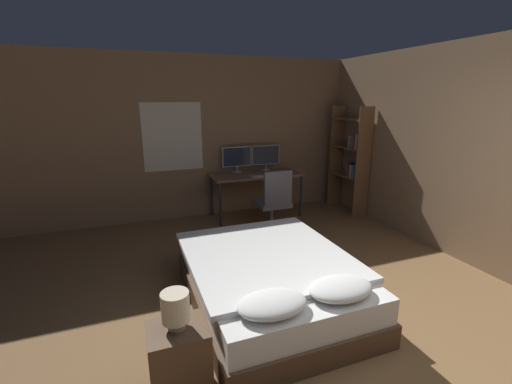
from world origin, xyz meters
TOP-DOWN VIEW (x-y plane):
  - wall_back at (-0.01, 4.42)m, footprint 12.00×0.08m
  - wall_side_right at (2.17, 1.50)m, footprint 0.06×12.00m
  - bed at (-0.52, 1.43)m, footprint 1.54×1.99m
  - nightstand at (-1.53, 0.69)m, footprint 0.41×0.34m
  - bedside_lamp at (-1.53, 0.69)m, footprint 0.19×0.19m
  - desk at (0.32, 4.01)m, footprint 1.56×0.68m
  - monitor_left at (0.05, 4.25)m, footprint 0.52×0.16m
  - monitor_right at (0.59, 4.25)m, footprint 0.52×0.16m
  - keyboard at (0.32, 3.78)m, footprint 0.37×0.13m
  - computer_mouse at (0.59, 3.78)m, footprint 0.07×0.05m
  - office_chair at (0.31, 3.25)m, footprint 0.52×0.52m
  - bookshelf at (1.97, 3.61)m, footprint 0.29×0.82m

SIDE VIEW (x-z plane):
  - nightstand at x=-1.53m, z-range 0.00..0.51m
  - bed at x=-0.52m, z-range -0.04..0.55m
  - office_chair at x=0.31m, z-range -0.09..0.89m
  - desk at x=0.32m, z-range 0.29..1.05m
  - bedside_lamp at x=-1.53m, z-range 0.54..0.81m
  - keyboard at x=0.32m, z-range 0.76..0.78m
  - computer_mouse at x=0.59m, z-range 0.76..0.79m
  - monitor_left at x=0.05m, z-range 0.79..1.24m
  - monitor_right at x=0.59m, z-range 0.79..1.24m
  - bookshelf at x=1.97m, z-range 0.09..1.97m
  - wall_side_right at x=2.17m, z-range 0.00..2.70m
  - wall_back at x=-0.01m, z-range 0.00..2.70m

